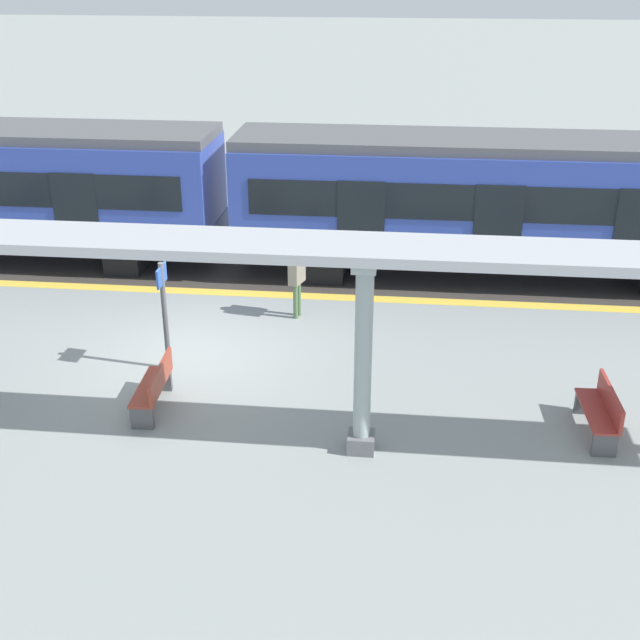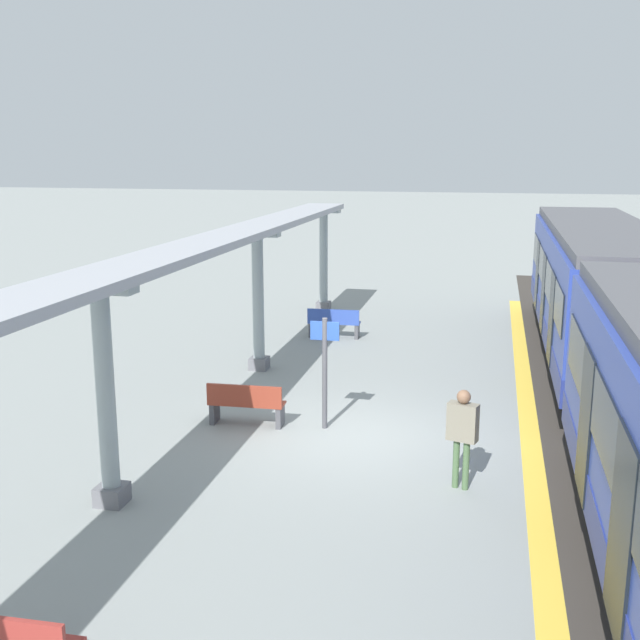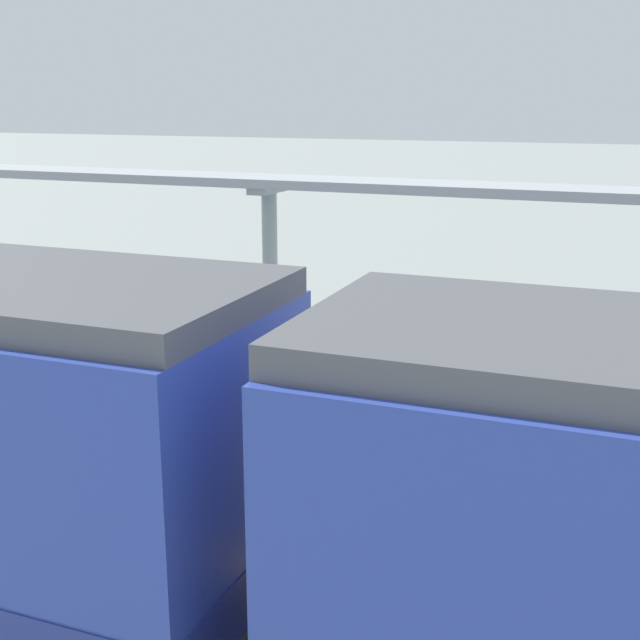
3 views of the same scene
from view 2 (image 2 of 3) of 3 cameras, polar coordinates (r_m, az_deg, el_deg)
name	(u,v)px [view 2 (image 2 of 3)]	position (r m, az deg, el deg)	size (l,w,h in m)	color
ground_plane	(351,436)	(14.67, 2.32, -8.66)	(176.00, 176.00, 0.00)	gray
tactile_edge_strip	(532,451)	(14.49, 15.51, -9.39)	(0.37, 28.90, 0.01)	yellow
trackbed	(637,460)	(14.70, 22.58, -9.60)	(3.20, 40.90, 0.01)	#38332D
train_near_carriage	(597,289)	(20.78, 19.94, 2.16)	(2.65, 12.55, 3.48)	#2E43A2
canopy_pillar_nearest	(324,260)	(25.63, 0.27, 4.53)	(1.10, 0.44, 3.41)	slate
canopy_pillar_second	(258,301)	(18.64, -4.64, 1.46)	(1.10, 0.44, 3.41)	slate
canopy_pillar_third	(106,396)	(11.84, -15.69, -5.48)	(1.10, 0.44, 3.41)	slate
canopy_beam	(192,249)	(14.61, -9.50, 5.26)	(1.20, 23.53, 0.16)	#A8AAB2
bench_near_end	(246,404)	(15.13, -5.55, -6.25)	(1.52, 0.50, 0.86)	maroon
bench_far_end	(334,323)	(22.03, 1.04, -0.21)	(1.51, 0.49, 0.86)	#314DA7
platform_info_sign	(325,362)	(14.66, 0.36, -3.18)	(0.56, 0.10, 2.20)	#4C4C51
passenger_waiting_near_edge	(462,427)	(12.37, 10.58, -7.88)	(0.52, 0.34, 1.65)	#4B6942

